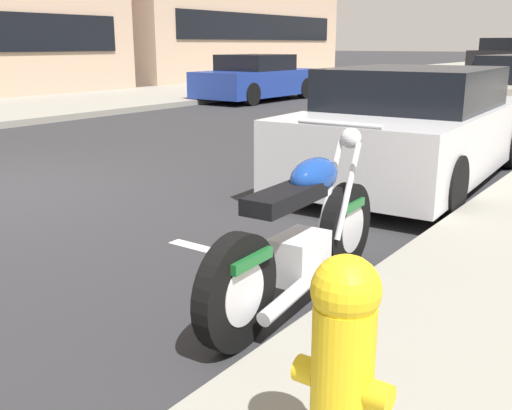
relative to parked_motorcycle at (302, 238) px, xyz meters
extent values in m
cube|color=gray|center=(12.41, 11.59, -0.37)|extent=(120.00, 5.00, 0.14)
cube|color=silver|center=(0.41, 0.42, -0.43)|extent=(0.12, 2.20, 0.01)
cylinder|color=black|center=(0.68, 0.03, -0.11)|extent=(0.66, 0.14, 0.66)
cylinder|color=silver|center=(0.68, 0.03, -0.11)|extent=(0.37, 0.14, 0.36)
cylinder|color=black|center=(-0.72, -0.03, -0.11)|extent=(0.66, 0.14, 0.66)
cylinder|color=silver|center=(-0.72, -0.03, -0.11)|extent=(0.37, 0.14, 0.36)
cube|color=silver|center=(-0.02, 0.00, -0.12)|extent=(0.41, 0.28, 0.30)
cube|color=black|center=(-0.20, -0.01, 0.31)|extent=(0.69, 0.25, 0.10)
ellipsoid|color=navy|center=(0.16, 0.01, 0.37)|extent=(0.49, 0.26, 0.24)
cube|color=#196028|center=(-0.67, -0.03, 0.07)|extent=(0.37, 0.20, 0.06)
cube|color=#196028|center=(0.66, 0.03, 0.07)|extent=(0.33, 0.17, 0.06)
cylinder|color=silver|center=(0.53, 0.10, 0.21)|extent=(0.34, 0.06, 0.65)
cylinder|color=silver|center=(0.54, -0.04, 0.21)|extent=(0.34, 0.06, 0.65)
cylinder|color=silver|center=(0.50, 0.03, 0.67)|extent=(0.06, 0.62, 0.04)
sphere|color=silver|center=(0.70, 0.03, 0.55)|extent=(0.15, 0.15, 0.15)
cylinder|color=silver|center=(-0.31, -0.15, -0.22)|extent=(0.71, 0.12, 0.16)
cube|color=silver|center=(3.87, 0.77, 0.10)|extent=(4.43, 2.04, 0.74)
cube|color=black|center=(3.73, 0.76, 0.70)|extent=(2.18, 1.79, 0.46)
cylinder|color=black|center=(5.26, 1.67, -0.13)|extent=(0.63, 0.25, 0.62)
cylinder|color=black|center=(5.35, 0.00, -0.13)|extent=(0.63, 0.25, 0.62)
cylinder|color=black|center=(2.40, 1.53, -0.13)|extent=(0.63, 0.25, 0.62)
cylinder|color=black|center=(2.48, -0.14, -0.13)|extent=(0.63, 0.25, 0.62)
cylinder|color=black|center=(10.87, 1.28, -0.13)|extent=(0.63, 0.24, 0.62)
cylinder|color=black|center=(7.94, 1.36, -0.13)|extent=(0.63, 0.24, 0.62)
cylinder|color=black|center=(35.39, 8.81, -0.06)|extent=(0.27, 0.76, 0.76)
cylinder|color=black|center=(37.24, 8.84, -0.06)|extent=(0.27, 0.76, 0.76)
cube|color=navy|center=(11.46, 8.55, 0.09)|extent=(4.21, 1.80, 0.72)
cube|color=black|center=(11.39, 8.55, 0.67)|extent=(1.95, 1.65, 0.45)
cylinder|color=black|center=(10.07, 7.76, -0.13)|extent=(0.62, 0.22, 0.62)
cylinder|color=black|center=(10.09, 9.37, -0.13)|extent=(0.62, 0.22, 0.62)
cylinder|color=black|center=(12.84, 7.74, -0.13)|extent=(0.62, 0.22, 0.62)
cylinder|color=black|center=(12.85, 9.35, -0.13)|extent=(0.62, 0.22, 0.62)
cylinder|color=gold|center=(-1.42, -1.03, 0.03)|extent=(0.22, 0.22, 0.64)
sphere|color=gold|center=(-1.42, -1.03, 0.41)|extent=(0.24, 0.24, 0.24)
cylinder|color=gold|center=(-1.42, -0.89, 0.06)|extent=(0.10, 0.08, 0.10)
cylinder|color=gold|center=(-1.42, -1.17, 0.06)|extent=(0.10, 0.08, 0.10)
cube|color=black|center=(19.43, 13.86, 1.91)|extent=(11.36, 0.06, 1.10)
camera|label=1|loc=(-3.08, -1.85, 1.20)|focal=41.52mm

